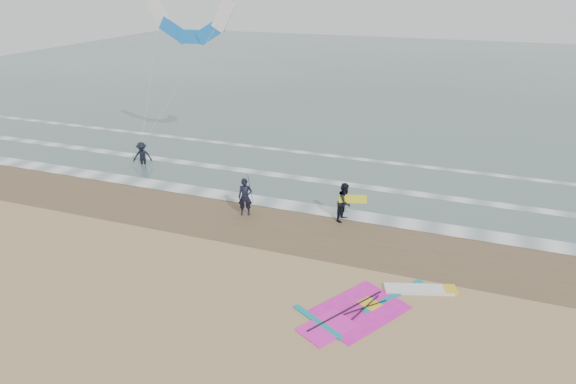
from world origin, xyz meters
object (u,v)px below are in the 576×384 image
at_px(person_wading, 142,151).
at_px(surf_kite, 191,26).
at_px(person_walking, 345,202).
at_px(windsurf_rig, 376,305).
at_px(person_standing, 245,197).

height_order(person_wading, surf_kite, surf_kite).
relative_size(person_walking, person_wading, 1.05).
bearing_deg(person_walking, windsurf_rig, -143.20).
bearing_deg(surf_kite, windsurf_rig, -40.80).
distance_m(person_walking, person_wading, 14.10).
bearing_deg(surf_kite, person_standing, -46.71).
bearing_deg(windsurf_rig, person_walking, 114.24).
relative_size(person_standing, person_wading, 1.05).
relative_size(person_standing, person_walking, 1.00).
relative_size(person_wading, surf_kite, 0.21).
bearing_deg(person_wading, surf_kite, 20.34).
bearing_deg(windsurf_rig, person_standing, 145.20).
height_order(windsurf_rig, person_standing, person_standing).
distance_m(person_standing, surf_kite, 11.82).
bearing_deg(person_wading, windsurf_rig, -53.43).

